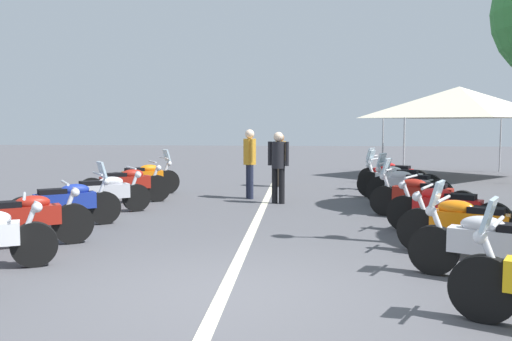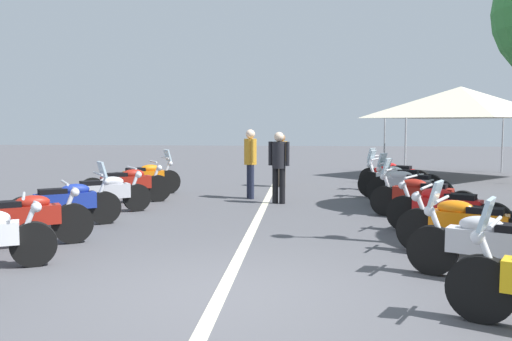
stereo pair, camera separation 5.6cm
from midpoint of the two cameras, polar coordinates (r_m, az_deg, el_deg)
name	(u,v)px [view 1 (the left image)]	position (r m, az deg, el deg)	size (l,w,h in m)	color
ground_plane	(223,295)	(6.30, -3.77, -12.84)	(80.00, 80.00, 0.00)	#4C4C51
lane_centre_stripe	(255,223)	(10.50, -0.22, -5.56)	(21.03, 0.16, 0.01)	beige
motorcycle_left_row_2	(22,219)	(9.13, -23.47, -4.67)	(1.30, 1.91, 1.00)	black
motorcycle_left_row_3	(67,203)	(10.64, -19.32, -3.20)	(1.30, 1.75, 1.20)	black
motorcycle_left_row_4	(104,193)	(11.97, -15.79, -2.30)	(1.30, 1.76, 0.98)	black
motorcycle_left_row_5	(126,184)	(13.39, -13.56, -1.42)	(1.24, 1.96, 1.01)	black
motorcycle_left_row_6	(144,178)	(14.86, -11.76, -0.74)	(1.26, 1.77, 1.21)	black
motorcycle_right_row_1	(495,245)	(7.19, 23.55, -7.17)	(1.13, 1.97, 1.21)	black
motorcycle_right_row_2	(467,226)	(8.39, 21.07, -5.40)	(1.05, 1.91, 1.01)	black
motorcycle_right_row_3	(446,209)	(9.89, 19.09, -3.84)	(1.18, 1.91, 1.00)	black
motorcycle_right_row_4	(421,196)	(11.45, 16.72, -2.56)	(1.10, 2.00, 1.20)	black
motorcycle_right_row_5	(407,187)	(12.90, 15.42, -1.63)	(1.13, 1.83, 1.23)	black
motorcycle_right_row_6	(397,180)	(14.24, 14.48, -1.00)	(1.09, 2.02, 1.23)	black
motorcycle_right_row_7	(392,175)	(15.78, 13.95, -0.45)	(1.14, 1.87, 1.21)	black
bystander_1	(278,162)	(12.99, 2.23, 0.93)	(0.32, 0.51, 1.71)	black
bystander_2	(281,156)	(16.45, 2.50, 1.51)	(0.46, 0.33, 1.59)	brown
bystander_3	(250,158)	(13.83, -0.78, 1.32)	(0.50, 0.32, 1.76)	#1E2338
event_tent	(459,102)	(20.54, 20.38, 6.70)	(5.05, 5.05, 3.20)	beige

